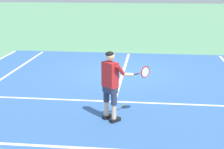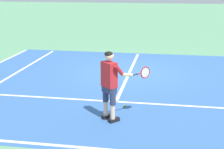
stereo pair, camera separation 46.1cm
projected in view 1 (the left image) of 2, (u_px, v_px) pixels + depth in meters
ground_plane at (123, 72)px, 12.45m from camera, size 80.00×80.00×0.00m
court_inner_surface at (120, 83)px, 11.14m from camera, size 10.98×9.57×0.00m
line_baseline at (100, 149)px, 6.76m from camera, size 10.98×0.10×0.01m
line_service at (114, 102)px, 9.41m from camera, size 8.23×0.10×0.01m
line_centre_service at (123, 72)px, 12.47m from camera, size 0.10×6.40×0.01m
line_singles_left at (2, 79)px, 11.59m from camera, size 0.10×9.17×0.01m
tennis_player at (111, 81)px, 7.89m from camera, size 1.15×0.77×1.71m
tennis_ball_near_feet at (124, 105)px, 9.03m from camera, size 0.07×0.07×0.07m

